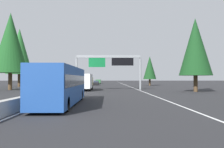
{
  "coord_description": "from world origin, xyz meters",
  "views": [
    {
      "loc": [
        -1.06,
        -5.78,
        2.19
      ],
      "look_at": [
        47.43,
        -6.61,
        3.1
      ],
      "focal_mm": 37.09,
      "sensor_mm": 36.0,
      "label": 1
    }
  ],
  "objects_px": {
    "sedan_far_right": "(96,83)",
    "minivan_mid_center": "(98,81)",
    "sign_gantry_overhead": "(109,62)",
    "box_truck_mid_left": "(85,82)",
    "conifer_left_near": "(10,43)",
    "conifer_left_mid": "(19,51)",
    "conifer_right_mid": "(150,68)",
    "bus_near_center": "(62,84)",
    "oncoming_near": "(65,83)",
    "conifer_right_near": "(195,47)"
  },
  "relations": [
    {
      "from": "oncoming_near",
      "to": "conifer_left_mid",
      "type": "xyz_separation_m",
      "value": [
        -5.23,
        10.69,
        8.23
      ]
    },
    {
      "from": "oncoming_near",
      "to": "conifer_left_near",
      "type": "xyz_separation_m",
      "value": [
        -20.77,
        6.46,
        8.05
      ]
    },
    {
      "from": "bus_near_center",
      "to": "conifer_left_mid",
      "type": "distance_m",
      "value": 45.34
    },
    {
      "from": "conifer_left_mid",
      "to": "box_truck_mid_left",
      "type": "bearing_deg",
      "value": -133.39
    },
    {
      "from": "conifer_right_mid",
      "to": "conifer_left_mid",
      "type": "distance_m",
      "value": 36.99
    },
    {
      "from": "box_truck_mid_left",
      "to": "minivan_mid_center",
      "type": "height_order",
      "value": "box_truck_mid_left"
    },
    {
      "from": "sign_gantry_overhead",
      "to": "conifer_left_mid",
      "type": "relative_size",
      "value": 0.84
    },
    {
      "from": "sedan_far_right",
      "to": "conifer_left_near",
      "type": "height_order",
      "value": "conifer_left_near"
    },
    {
      "from": "sign_gantry_overhead",
      "to": "sedan_far_right",
      "type": "distance_m",
      "value": 30.78
    },
    {
      "from": "bus_near_center",
      "to": "sedan_far_right",
      "type": "height_order",
      "value": "bus_near_center"
    },
    {
      "from": "sedan_far_right",
      "to": "conifer_left_near",
      "type": "relative_size",
      "value": 0.3
    },
    {
      "from": "bus_near_center",
      "to": "conifer_right_mid",
      "type": "xyz_separation_m",
      "value": [
        50.49,
        -16.43,
        3.67
      ]
    },
    {
      "from": "sign_gantry_overhead",
      "to": "minivan_mid_center",
      "type": "height_order",
      "value": "sign_gantry_overhead"
    },
    {
      "from": "conifer_right_mid",
      "to": "conifer_left_mid",
      "type": "xyz_separation_m",
      "value": [
        -9.99,
        35.41,
        3.76
      ]
    },
    {
      "from": "sedan_far_right",
      "to": "conifer_right_mid",
      "type": "bearing_deg",
      "value": -106.87
    },
    {
      "from": "bus_near_center",
      "to": "sedan_far_right",
      "type": "relative_size",
      "value": 2.61
    },
    {
      "from": "oncoming_near",
      "to": "conifer_right_mid",
      "type": "relative_size",
      "value": 0.63
    },
    {
      "from": "sign_gantry_overhead",
      "to": "bus_near_center",
      "type": "bearing_deg",
      "value": 170.89
    },
    {
      "from": "sedan_far_right",
      "to": "minivan_mid_center",
      "type": "xyz_separation_m",
      "value": [
        20.56,
        0.2,
        0.27
      ]
    },
    {
      "from": "box_truck_mid_left",
      "to": "conifer_left_near",
      "type": "bearing_deg",
      "value": 81.84
    },
    {
      "from": "bus_near_center",
      "to": "conifer_left_mid",
      "type": "xyz_separation_m",
      "value": [
        40.5,
        18.99,
        7.43
      ]
    },
    {
      "from": "box_truck_mid_left",
      "to": "minivan_mid_center",
      "type": "relative_size",
      "value": 1.7
    },
    {
      "from": "conifer_left_near",
      "to": "box_truck_mid_left",
      "type": "bearing_deg",
      "value": -98.16
    },
    {
      "from": "bus_near_center",
      "to": "conifer_left_near",
      "type": "relative_size",
      "value": 0.78
    },
    {
      "from": "bus_near_center",
      "to": "minivan_mid_center",
      "type": "xyz_separation_m",
      "value": [
        76.04,
        0.23,
        -0.77
      ]
    },
    {
      "from": "conifer_left_mid",
      "to": "oncoming_near",
      "type": "bearing_deg",
      "value": -63.95
    },
    {
      "from": "oncoming_near",
      "to": "conifer_right_mid",
      "type": "distance_m",
      "value": 25.58
    },
    {
      "from": "sedan_far_right",
      "to": "conifer_left_near",
      "type": "distance_m",
      "value": 34.89
    },
    {
      "from": "conifer_left_mid",
      "to": "conifer_right_mid",
      "type": "bearing_deg",
      "value": -74.24
    },
    {
      "from": "sign_gantry_overhead",
      "to": "conifer_right_mid",
      "type": "height_order",
      "value": "conifer_right_mid"
    },
    {
      "from": "conifer_right_near",
      "to": "conifer_left_near",
      "type": "bearing_deg",
      "value": 78.78
    },
    {
      "from": "sign_gantry_overhead",
      "to": "conifer_right_mid",
      "type": "xyz_separation_m",
      "value": [
        25.16,
        -12.37,
        0.1
      ]
    },
    {
      "from": "sign_gantry_overhead",
      "to": "oncoming_near",
      "type": "relative_size",
      "value": 2.26
    },
    {
      "from": "conifer_left_mid",
      "to": "bus_near_center",
      "type": "bearing_deg",
      "value": -154.88
    },
    {
      "from": "minivan_mid_center",
      "to": "conifer_left_mid",
      "type": "distance_m",
      "value": 41.02
    },
    {
      "from": "minivan_mid_center",
      "to": "conifer_left_mid",
      "type": "bearing_deg",
      "value": 152.18
    },
    {
      "from": "conifer_right_near",
      "to": "minivan_mid_center",
      "type": "bearing_deg",
      "value": 17.69
    },
    {
      "from": "sedan_far_right",
      "to": "conifer_right_near",
      "type": "distance_m",
      "value": 41.81
    },
    {
      "from": "conifer_right_mid",
      "to": "minivan_mid_center",
      "type": "bearing_deg",
      "value": 33.1
    },
    {
      "from": "sedan_far_right",
      "to": "bus_near_center",
      "type": "bearing_deg",
      "value": -179.97
    },
    {
      "from": "sign_gantry_overhead",
      "to": "conifer_left_mid",
      "type": "height_order",
      "value": "conifer_left_mid"
    },
    {
      "from": "minivan_mid_center",
      "to": "conifer_right_mid",
      "type": "height_order",
      "value": "conifer_right_mid"
    },
    {
      "from": "conifer_left_near",
      "to": "conifer_left_mid",
      "type": "xyz_separation_m",
      "value": [
        15.54,
        4.23,
        0.18
      ]
    },
    {
      "from": "sign_gantry_overhead",
      "to": "sedan_far_right",
      "type": "bearing_deg",
      "value": 7.72
    },
    {
      "from": "box_truck_mid_left",
      "to": "sedan_far_right",
      "type": "bearing_deg",
      "value": -0.59
    },
    {
      "from": "conifer_left_mid",
      "to": "sedan_far_right",
      "type": "bearing_deg",
      "value": -51.68
    },
    {
      "from": "bus_near_center",
      "to": "minivan_mid_center",
      "type": "distance_m",
      "value": 76.05
    },
    {
      "from": "bus_near_center",
      "to": "box_truck_mid_left",
      "type": "height_order",
      "value": "bus_near_center"
    },
    {
      "from": "oncoming_near",
      "to": "conifer_left_near",
      "type": "distance_m",
      "value": 23.19
    },
    {
      "from": "minivan_mid_center",
      "to": "conifer_left_near",
      "type": "xyz_separation_m",
      "value": [
        -51.09,
        14.53,
        8.01
      ]
    }
  ]
}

